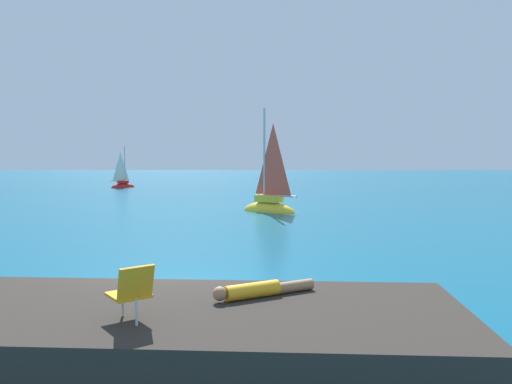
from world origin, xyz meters
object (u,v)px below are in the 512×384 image
object	(u,v)px
person_sunbather	(260,290)
beach_chair	(132,290)
sailboat_far	(123,185)
sailboat_near	(269,206)

from	to	relation	value
person_sunbather	beach_chair	xyz separation A→B (m)	(-1.71, -1.20, 0.33)
sailboat_far	person_sunbather	world-z (taller)	sailboat_far
beach_chair	sailboat_near	bearing A→B (deg)	-43.47
sailboat_far	person_sunbather	size ratio (longest dim) A/B	2.54
sailboat_far	person_sunbather	bearing A→B (deg)	-105.38
sailboat_far	beach_chair	distance (m)	40.45
sailboat_far	sailboat_near	bearing A→B (deg)	-88.83
sailboat_near	sailboat_far	size ratio (longest dim) A/B	1.48
sailboat_far	beach_chair	xyz separation A→B (m)	(10.42, -39.07, 1.15)
sailboat_far	person_sunbather	xyz separation A→B (m)	(12.14, -37.87, 0.83)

